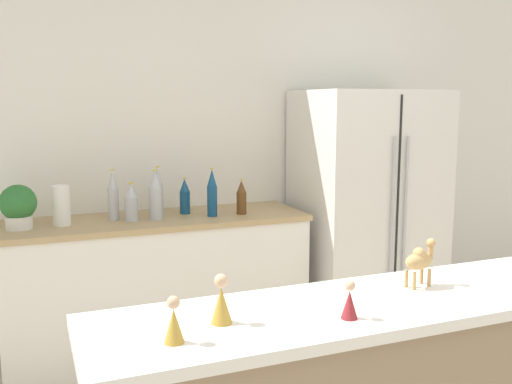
% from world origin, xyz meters
% --- Properties ---
extents(wall_back, '(8.00, 0.06, 2.55)m').
position_xyz_m(wall_back, '(0.00, 2.73, 1.27)').
color(wall_back, white).
rests_on(wall_back, ground_plane).
extents(back_counter, '(1.92, 0.63, 0.90)m').
position_xyz_m(back_counter, '(-0.42, 2.40, 0.45)').
color(back_counter, white).
rests_on(back_counter, ground_plane).
extents(refrigerator, '(0.95, 0.77, 1.71)m').
position_xyz_m(refrigerator, '(1.09, 2.31, 0.85)').
color(refrigerator, silver).
rests_on(refrigerator, ground_plane).
extents(potted_plant, '(0.21, 0.21, 0.26)m').
position_xyz_m(potted_plant, '(-1.23, 2.36, 1.04)').
color(potted_plant, silver).
rests_on(potted_plant, back_counter).
extents(paper_towel_roll, '(0.10, 0.10, 0.24)m').
position_xyz_m(paper_towel_roll, '(-1.00, 2.38, 1.02)').
color(paper_towel_roll, white).
rests_on(paper_towel_roll, back_counter).
extents(back_bottle_0, '(0.08, 0.08, 0.24)m').
position_xyz_m(back_bottle_0, '(-0.59, 2.35, 1.01)').
color(back_bottle_0, '#B2B7BC').
rests_on(back_bottle_0, back_counter).
extents(back_bottle_1, '(0.07, 0.07, 0.32)m').
position_xyz_m(back_bottle_1, '(-0.39, 2.48, 1.05)').
color(back_bottle_1, '#B2B7BC').
rests_on(back_bottle_1, back_counter).
extents(back_bottle_2, '(0.07, 0.07, 0.24)m').
position_xyz_m(back_bottle_2, '(-0.22, 2.46, 1.01)').
color(back_bottle_2, navy).
rests_on(back_bottle_2, back_counter).
extents(back_bottle_3, '(0.08, 0.08, 0.31)m').
position_xyz_m(back_bottle_3, '(-0.44, 2.34, 1.05)').
color(back_bottle_3, '#B2B7BC').
rests_on(back_bottle_3, back_counter).
extents(back_bottle_4, '(0.06, 0.06, 0.31)m').
position_xyz_m(back_bottle_4, '(-0.08, 2.31, 1.05)').
color(back_bottle_4, navy).
rests_on(back_bottle_4, back_counter).
extents(back_bottle_5, '(0.07, 0.07, 0.23)m').
position_xyz_m(back_bottle_5, '(0.12, 2.31, 1.01)').
color(back_bottle_5, brown).
rests_on(back_bottle_5, back_counter).
extents(back_bottle_6, '(0.07, 0.07, 0.32)m').
position_xyz_m(back_bottle_6, '(-0.69, 2.41, 1.05)').
color(back_bottle_6, '#B2B7BC').
rests_on(back_bottle_6, back_counter).
extents(camel_figurine, '(0.13, 0.07, 0.16)m').
position_xyz_m(camel_figurine, '(0.04, 0.37, 1.10)').
color(camel_figurine, tan).
rests_on(camel_figurine, bar_counter).
extents(wise_man_figurine_blue, '(0.05, 0.05, 0.13)m').
position_xyz_m(wise_man_figurine_blue, '(-0.84, 0.23, 1.06)').
color(wise_man_figurine_blue, '#B28933').
rests_on(wise_man_figurine_blue, bar_counter).
extents(wise_man_figurine_crimson, '(0.05, 0.05, 0.11)m').
position_xyz_m(wise_man_figurine_crimson, '(-0.33, 0.21, 1.06)').
color(wise_man_figurine_crimson, maroon).
rests_on(wise_man_figurine_crimson, bar_counter).
extents(wise_man_figurine_purple, '(0.06, 0.06, 0.14)m').
position_xyz_m(wise_man_figurine_purple, '(-0.68, 0.31, 1.07)').
color(wise_man_figurine_purple, '#B28933').
rests_on(wise_man_figurine_purple, bar_counter).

